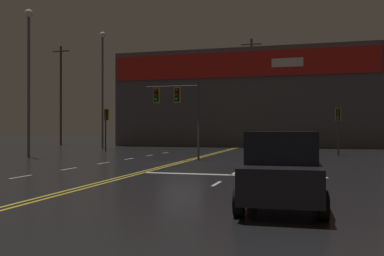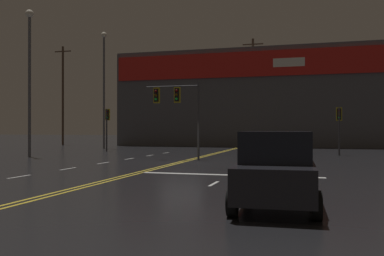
# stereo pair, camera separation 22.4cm
# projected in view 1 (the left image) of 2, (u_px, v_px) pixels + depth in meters

# --- Properties ---
(ground_plane) EXTENTS (200.00, 200.00, 0.00)m
(ground_plane) POSITION_uv_depth(u_px,v_px,m) (181.00, 162.00, 24.89)
(ground_plane) COLOR black
(road_markings) EXTENTS (12.05, 60.00, 0.01)m
(road_markings) POSITION_uv_depth(u_px,v_px,m) (187.00, 164.00, 23.79)
(road_markings) COLOR gold
(road_markings) RESTS_ON ground
(traffic_signal_median) EXTENTS (3.55, 0.36, 4.89)m
(traffic_signal_median) POSITION_uv_depth(u_px,v_px,m) (176.00, 101.00, 27.07)
(traffic_signal_median) COLOR #38383D
(traffic_signal_median) RESTS_ON ground
(traffic_signal_corner_northeast) EXTENTS (0.42, 0.36, 3.53)m
(traffic_signal_corner_northeast) POSITION_uv_depth(u_px,v_px,m) (338.00, 120.00, 31.44)
(traffic_signal_corner_northeast) COLOR #38383D
(traffic_signal_corner_northeast) RESTS_ON ground
(traffic_signal_corner_northwest) EXTENTS (0.42, 0.36, 3.68)m
(traffic_signal_corner_northwest) POSITION_uv_depth(u_px,v_px,m) (106.00, 120.00, 36.84)
(traffic_signal_corner_northwest) COLOR #38383D
(traffic_signal_corner_northwest) RESTS_ON ground
(streetlight_near_left) EXTENTS (0.56, 0.56, 11.57)m
(streetlight_near_left) POSITION_uv_depth(u_px,v_px,m) (103.00, 76.00, 42.33)
(streetlight_near_left) COLOR #59595E
(streetlight_near_left) RESTS_ON ground
(streetlight_near_right) EXTENTS (0.56, 0.56, 10.21)m
(streetlight_near_right) POSITION_uv_depth(u_px,v_px,m) (29.00, 64.00, 29.48)
(streetlight_near_right) COLOR #59595E
(streetlight_near_right) RESTS_ON ground
(parked_car) EXTENTS (2.15, 4.36, 1.88)m
(parked_car) POSITION_uv_depth(u_px,v_px,m) (282.00, 169.00, 10.70)
(parked_car) COLOR black
(parked_car) RESTS_ON ground
(building_backdrop) EXTENTS (28.78, 10.23, 10.66)m
(building_backdrop) POSITION_uv_depth(u_px,v_px,m) (246.00, 100.00, 50.28)
(building_backdrop) COLOR #4C4C51
(building_backdrop) RESTS_ON ground
(utility_pole_row) EXTENTS (45.78, 0.26, 12.08)m
(utility_pole_row) POSITION_uv_depth(u_px,v_px,m) (243.00, 90.00, 46.14)
(utility_pole_row) COLOR #4C3828
(utility_pole_row) RESTS_ON ground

